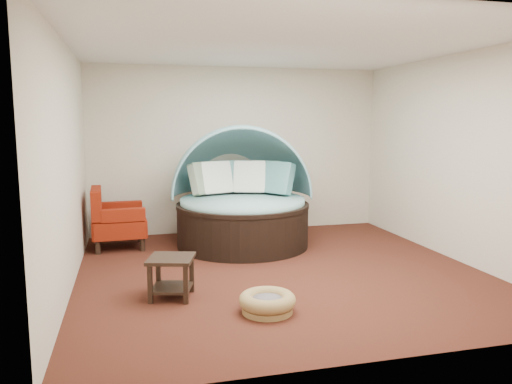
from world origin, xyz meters
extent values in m
plane|color=#4B2015|center=(0.00, 0.00, 0.00)|extent=(5.00, 5.00, 0.00)
plane|color=beige|center=(0.00, 2.50, 1.40)|extent=(5.00, 0.00, 5.00)
plane|color=beige|center=(0.00, -2.50, 1.40)|extent=(5.00, 0.00, 5.00)
plane|color=beige|center=(-2.50, 0.00, 1.40)|extent=(0.00, 5.00, 5.00)
plane|color=beige|center=(2.50, 0.00, 1.40)|extent=(0.00, 5.00, 5.00)
plane|color=white|center=(0.00, 0.00, 2.80)|extent=(5.00, 5.00, 0.00)
cylinder|color=black|center=(-0.17, 1.40, 0.30)|extent=(2.29, 2.29, 0.61)
cylinder|color=black|center=(-0.17, 1.40, 0.63)|extent=(2.31, 2.31, 0.06)
cylinder|color=#85B9B0|center=(-0.17, 1.40, 0.67)|extent=(2.16, 2.16, 0.13)
cube|color=#315A3A|center=(-0.68, 1.84, 1.01)|extent=(0.58, 0.53, 0.53)
cube|color=white|center=(-0.50, 1.86, 1.01)|extent=(0.57, 0.43, 0.53)
cube|color=#5A9B9C|center=(-0.22, 1.96, 1.01)|extent=(0.51, 0.29, 0.53)
cube|color=white|center=(0.04, 1.84, 1.01)|extent=(0.57, 0.43, 0.53)
cube|color=#315A3A|center=(0.30, 1.80, 1.01)|extent=(0.58, 0.53, 0.53)
cube|color=#5A9B9C|center=(0.44, 1.58, 1.01)|extent=(0.53, 0.58, 0.53)
cylinder|color=olive|center=(-0.53, -1.29, 0.03)|extent=(0.53, 0.53, 0.06)
torus|color=olive|center=(-0.53, -1.29, 0.13)|extent=(0.61, 0.61, 0.15)
cylinder|color=slate|center=(-0.53, -1.29, 0.11)|extent=(0.36, 0.36, 0.09)
cylinder|color=black|center=(-2.30, 1.43, 0.09)|extent=(0.08, 0.08, 0.19)
cylinder|color=black|center=(-2.33, 2.06, 0.09)|extent=(0.08, 0.08, 0.19)
cylinder|color=black|center=(-1.67, 1.46, 0.09)|extent=(0.08, 0.08, 0.19)
cylinder|color=black|center=(-1.70, 2.08, 0.09)|extent=(0.08, 0.08, 0.19)
cube|color=maroon|center=(-2.00, 1.76, 0.32)|extent=(0.82, 0.82, 0.27)
cube|color=maroon|center=(-2.31, 1.74, 0.69)|extent=(0.18, 0.79, 0.46)
cube|color=maroon|center=(-1.93, 1.42, 0.55)|extent=(0.63, 0.15, 0.19)
cube|color=maroon|center=(-1.96, 2.09, 0.55)|extent=(0.63, 0.15, 0.19)
cube|color=black|center=(-1.42, -0.62, 0.43)|extent=(0.58, 0.58, 0.04)
cube|color=black|center=(-1.42, -0.62, 0.11)|extent=(0.51, 0.51, 0.03)
cube|color=black|center=(-1.66, -0.75, 0.21)|extent=(0.06, 0.06, 0.41)
cube|color=black|center=(-1.55, -0.39, 0.21)|extent=(0.06, 0.06, 0.41)
cube|color=black|center=(-1.30, -0.86, 0.21)|extent=(0.06, 0.06, 0.41)
cube|color=black|center=(-1.19, -0.50, 0.21)|extent=(0.06, 0.06, 0.41)
camera|label=1|loc=(-1.83, -5.89, 1.90)|focal=35.00mm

